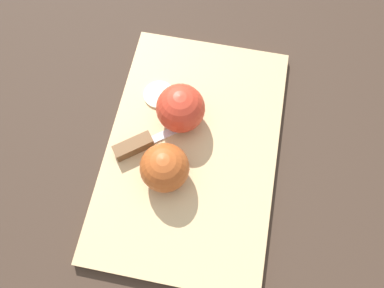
# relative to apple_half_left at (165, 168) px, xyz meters

# --- Properties ---
(ground_plane) EXTENTS (4.00, 4.00, 0.00)m
(ground_plane) POSITION_rel_apple_half_left_xyz_m (0.06, -0.02, -0.06)
(ground_plane) COLOR #38281E
(cutting_board) EXTENTS (0.49, 0.36, 0.02)m
(cutting_board) POSITION_rel_apple_half_left_xyz_m (0.06, -0.02, -0.05)
(cutting_board) COLOR tan
(cutting_board) RESTS_ON ground_plane
(apple_half_left) EXTENTS (0.08, 0.08, 0.08)m
(apple_half_left) POSITION_rel_apple_half_left_xyz_m (0.00, 0.00, 0.00)
(apple_half_left) COLOR #AD4C1E
(apple_half_left) RESTS_ON cutting_board
(apple_half_right) EXTENTS (0.08, 0.08, 0.08)m
(apple_half_right) POSITION_rel_apple_half_left_xyz_m (0.10, 0.02, 0.00)
(apple_half_right) COLOR red
(apple_half_right) RESTS_ON cutting_board
(knife) EXTENTS (0.12, 0.11, 0.02)m
(knife) POSITION_rel_apple_half_left_xyz_m (0.03, 0.06, -0.03)
(knife) COLOR silver
(knife) RESTS_ON cutting_board
(apple_slice) EXTENTS (0.06, 0.06, 0.00)m
(apple_slice) POSITION_rel_apple_half_left_xyz_m (0.13, 0.07, -0.04)
(apple_slice) COLOR beige
(apple_slice) RESTS_ON cutting_board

